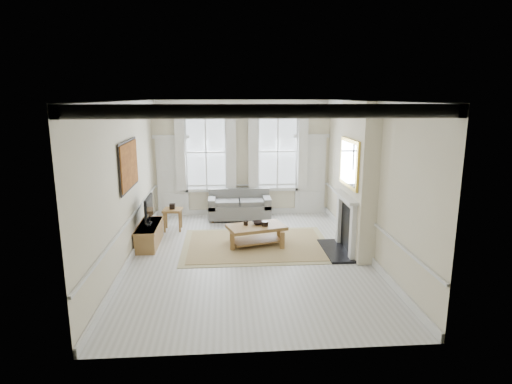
{
  "coord_description": "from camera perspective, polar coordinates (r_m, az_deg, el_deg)",
  "views": [
    {
      "loc": [
        -0.52,
        -8.91,
        3.48
      ],
      "look_at": [
        0.22,
        1.03,
        1.25
      ],
      "focal_mm": 30.0,
      "sensor_mm": 36.0,
      "label": 1
    }
  ],
  "objects": [
    {
      "name": "side_table",
      "position": [
        11.54,
        -11.06,
        -2.76
      ],
      "size": [
        0.52,
        0.52,
        0.58
      ],
      "rotation": [
        0.0,
        0.0,
        -0.09
      ],
      "color": "brown",
      "rests_on": "floor"
    },
    {
      "name": "door_right",
      "position": [
        12.95,
        7.25,
        2.14
      ],
      "size": [
        0.9,
        0.08,
        2.3
      ],
      "primitive_type": "cube",
      "color": "silver",
      "rests_on": "floor"
    },
    {
      "name": "floor",
      "position": [
        9.58,
        -0.89,
        -8.68
      ],
      "size": [
        7.2,
        7.2,
        0.0
      ],
      "primitive_type": "plane",
      "color": "#B7B5AD",
      "rests_on": "ground"
    },
    {
      "name": "bowl",
      "position": [
        10.24,
        0.29,
        -4.14
      ],
      "size": [
        0.33,
        0.33,
        0.07
      ],
      "primitive_type": "imported",
      "rotation": [
        0.0,
        0.0,
        0.19
      ],
      "color": "black",
      "rests_on": "coffee_table"
    },
    {
      "name": "right_wall",
      "position": [
        9.61,
        14.75,
        1.52
      ],
      "size": [
        0.0,
        7.2,
        7.2
      ],
      "primitive_type": "plane",
      "rotation": [
        1.57,
        0.0,
        -1.57
      ],
      "color": "beige",
      "rests_on": "floor"
    },
    {
      "name": "coffee_table",
      "position": [
        10.17,
        0.05,
        -4.93
      ],
      "size": [
        1.48,
        1.1,
        0.5
      ],
      "rotation": [
        0.0,
        0.0,
        0.28
      ],
      "color": "brown",
      "rests_on": "rug"
    },
    {
      "name": "hearth",
      "position": [
        10.07,
        10.59,
        -7.69
      ],
      "size": [
        0.55,
        1.5,
        0.05
      ],
      "primitive_type": "cube",
      "color": "black",
      "rests_on": "floor"
    },
    {
      "name": "left_wall",
      "position": [
        9.33,
        -17.09,
        1.04
      ],
      "size": [
        0.0,
        7.2,
        7.2
      ],
      "primitive_type": "plane",
      "rotation": [
        1.57,
        0.0,
        1.57
      ],
      "color": "beige",
      "rests_on": "floor"
    },
    {
      "name": "ceiling",
      "position": [
        8.93,
        -0.96,
        12.1
      ],
      "size": [
        7.2,
        7.2,
        0.0
      ],
      "primitive_type": "plane",
      "rotation": [
        3.14,
        0.0,
        0.0
      ],
      "color": "white",
      "rests_on": "back_wall"
    },
    {
      "name": "sofa",
      "position": [
        12.43,
        -2.23,
        -1.96
      ],
      "size": [
        1.77,
        0.86,
        0.84
      ],
      "color": "slate",
      "rests_on": "floor"
    },
    {
      "name": "window_left",
      "position": [
        12.57,
        -6.68,
        5.31
      ],
      "size": [
        1.26,
        0.2,
        2.2
      ],
      "primitive_type": null,
      "color": "#B2BCC6",
      "rests_on": "back_wall"
    },
    {
      "name": "window_right",
      "position": [
        12.66,
        2.9,
        5.43
      ],
      "size": [
        1.26,
        0.2,
        2.2
      ],
      "primitive_type": null,
      "color": "#B2BCC6",
      "rests_on": "back_wall"
    },
    {
      "name": "fireplace",
      "position": [
        9.9,
        11.87,
        -3.78
      ],
      "size": [
        0.21,
        1.45,
        1.33
      ],
      "color": "silver",
      "rests_on": "floor"
    },
    {
      "name": "chimney_breast",
      "position": [
        9.74,
        13.4,
        1.74
      ],
      "size": [
        0.35,
        1.7,
        3.38
      ],
      "primitive_type": "cube",
      "color": "beige",
      "rests_on": "floor"
    },
    {
      "name": "ceramic_pot_b",
      "position": [
        10.1,
        1.21,
        -4.25
      ],
      "size": [
        0.16,
        0.16,
        0.11
      ],
      "primitive_type": "cylinder",
      "color": "black",
      "rests_on": "coffee_table"
    },
    {
      "name": "ceramic_pot_a",
      "position": [
        10.17,
        -1.38,
        -4.15
      ],
      "size": [
        0.11,
        0.11,
        0.11
      ],
      "primitive_type": "cylinder",
      "color": "black",
      "rests_on": "coffee_table"
    },
    {
      "name": "door_left",
      "position": [
        12.78,
        -11.08,
        1.87
      ],
      "size": [
        0.9,
        0.08,
        2.3
      ],
      "primitive_type": "cube",
      "color": "silver",
      "rests_on": "floor"
    },
    {
      "name": "mirror",
      "position": [
        9.62,
        12.29,
        3.77
      ],
      "size": [
        0.06,
        1.26,
        1.06
      ],
      "primitive_type": "cube",
      "color": "gold",
      "rests_on": "chimney_breast"
    },
    {
      "name": "tv_stand",
      "position": [
        10.58,
        -14.04,
        -5.55
      ],
      "size": [
        0.45,
        1.41,
        0.51
      ],
      "primitive_type": "cube",
      "color": "brown",
      "rests_on": "floor"
    },
    {
      "name": "rug",
      "position": [
        10.3,
        0.05,
        -7.06
      ],
      "size": [
        3.5,
        2.6,
        0.02
      ],
      "primitive_type": "cube",
      "color": "#93794C",
      "rests_on": "floor"
    },
    {
      "name": "painting",
      "position": [
        9.55,
        -16.6,
        3.47
      ],
      "size": [
        0.05,
        1.66,
        1.06
      ],
      "primitive_type": "cube",
      "color": "#AF611E",
      "rests_on": "left_wall"
    },
    {
      "name": "tv",
      "position": [
        10.39,
        -14.11,
        -2.15
      ],
      "size": [
        0.08,
        0.9,
        0.68
      ],
      "color": "black",
      "rests_on": "tv_stand"
    },
    {
      "name": "back_wall",
      "position": [
        12.65,
        -1.88,
        4.52
      ],
      "size": [
        5.2,
        0.0,
        5.2
      ],
      "primitive_type": "plane",
      "rotation": [
        1.57,
        0.0,
        0.0
      ],
      "color": "beige",
      "rests_on": "floor"
    }
  ]
}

